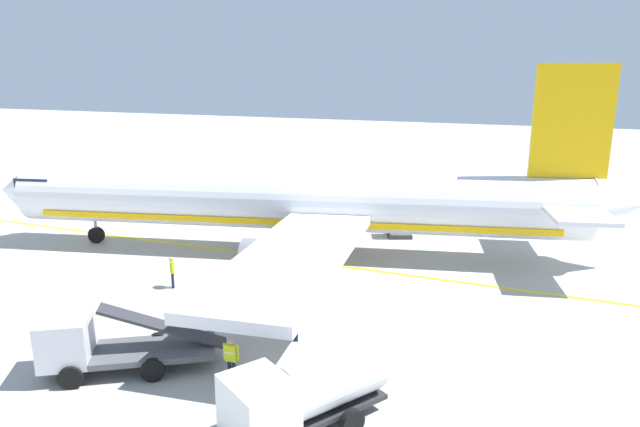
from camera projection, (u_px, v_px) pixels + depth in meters
airliner_foreground at (300, 202)px, 35.88m from camera, size 34.36×41.24×11.90m
service_truck_fuel at (100, 344)px, 21.83m from camera, size 5.31×6.68×2.71m
service_truck_baggage at (305, 392)px, 18.14m from camera, size 5.71×4.57×2.40m
cargo_container_near at (400, 223)px, 39.96m from camera, size 2.15×2.15×2.10m
crew_marshaller at (172, 269)px, 30.43m from camera, size 0.49×0.47×1.76m
crew_loader_left at (231, 356)px, 21.12m from camera, size 0.28×0.63×1.76m
crew_loader_right at (295, 319)px, 24.38m from camera, size 0.36×0.60×1.74m
crew_supervisor at (316, 273)px, 30.20m from camera, size 0.37×0.60×1.60m
apron_guide_line at (358, 268)px, 33.66m from camera, size 0.30×60.00×0.01m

